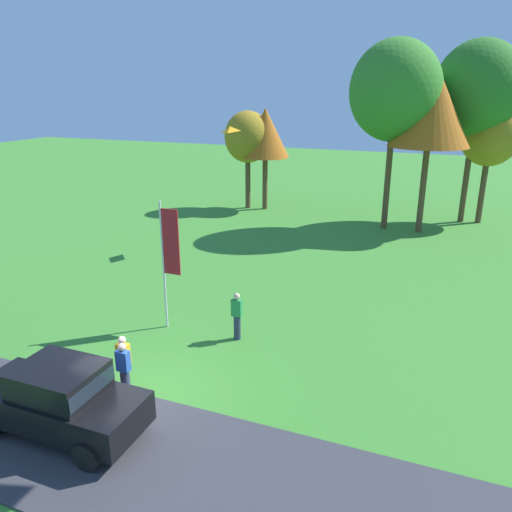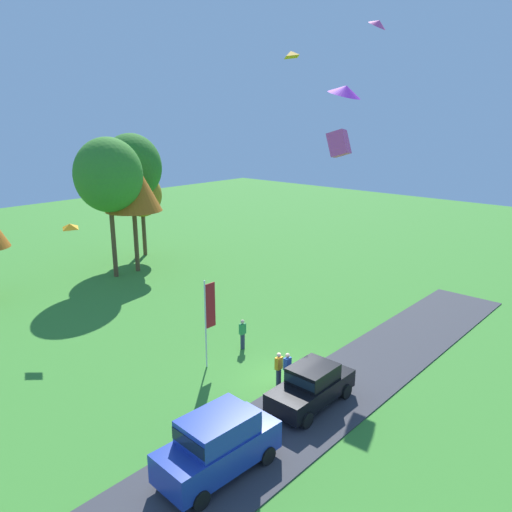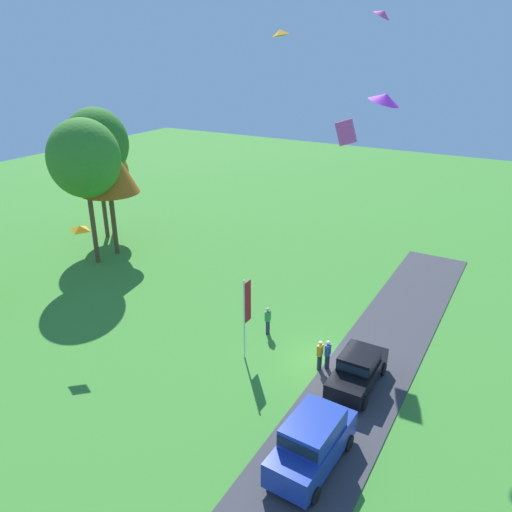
# 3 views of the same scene
# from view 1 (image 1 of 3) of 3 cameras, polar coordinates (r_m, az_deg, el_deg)

# --- Properties ---
(ground_plane) EXTENTS (120.00, 120.00, 0.00)m
(ground_plane) POSITION_cam_1_polar(r_m,az_deg,el_deg) (14.96, -13.24, -15.42)
(ground_plane) COLOR #3D842D
(pavement_strip) EXTENTS (36.00, 4.40, 0.06)m
(pavement_strip) POSITION_cam_1_polar(r_m,az_deg,el_deg) (13.63, -18.54, -19.61)
(pavement_strip) COLOR #38383D
(pavement_strip) RESTS_ON ground
(car_sedan_by_flagpole) EXTENTS (4.41, 1.96, 1.84)m
(car_sedan_by_flagpole) POSITION_cam_1_polar(r_m,az_deg,el_deg) (13.65, -21.56, -14.76)
(car_sedan_by_flagpole) COLOR black
(car_sedan_by_flagpole) RESTS_ON ground
(person_beside_suv) EXTENTS (0.36, 0.24, 1.71)m
(person_beside_suv) POSITION_cam_1_polar(r_m,az_deg,el_deg) (14.55, -14.85, -12.53)
(person_beside_suv) COLOR #2D334C
(person_beside_suv) RESTS_ON ground
(person_on_lawn) EXTENTS (0.36, 0.24, 1.71)m
(person_on_lawn) POSITION_cam_1_polar(r_m,az_deg,el_deg) (14.90, -14.84, -11.73)
(person_on_lawn) COLOR #2D334C
(person_on_lawn) RESTS_ON ground
(person_watching_sky) EXTENTS (0.36, 0.24, 1.71)m
(person_watching_sky) POSITION_cam_1_polar(r_m,az_deg,el_deg) (17.15, -2.18, -6.85)
(person_watching_sky) COLOR #2D334C
(person_watching_sky) RESTS_ON ground
(tree_right_of_center) EXTENTS (3.22, 3.22, 6.79)m
(tree_right_of_center) POSITION_cam_1_polar(r_m,az_deg,el_deg) (35.53, -0.96, 13.39)
(tree_right_of_center) COLOR brown
(tree_right_of_center) RESTS_ON ground
(tree_far_right) EXTENTS (3.31, 3.31, 6.99)m
(tree_far_right) POSITION_cam_1_polar(r_m,az_deg,el_deg) (35.21, 1.07, 13.84)
(tree_far_right) COLOR brown
(tree_far_right) RESTS_ON ground
(tree_lone_near) EXTENTS (5.19, 5.19, 10.96)m
(tree_lone_near) POSITION_cam_1_polar(r_m,az_deg,el_deg) (30.88, 15.62, 17.70)
(tree_lone_near) COLOR brown
(tree_lone_near) RESTS_ON ground
(tree_left_of_center) EXTENTS (4.55, 4.55, 9.61)m
(tree_left_of_center) POSITION_cam_1_polar(r_m,az_deg,el_deg) (30.69, 19.44, 15.89)
(tree_left_of_center) COLOR brown
(tree_left_of_center) RESTS_ON ground
(tree_far_left) EXTENTS (5.24, 5.24, 11.06)m
(tree_far_left) POSITION_cam_1_polar(r_m,az_deg,el_deg) (34.08, 24.04, 16.98)
(tree_far_left) COLOR brown
(tree_far_left) RESTS_ON ground
(tree_center_back) EXTENTS (3.59, 3.59, 7.57)m
(tree_center_back) POSITION_cam_1_polar(r_m,az_deg,el_deg) (34.46, 25.23, 12.48)
(tree_center_back) COLOR brown
(tree_center_back) RESTS_ON ground
(flag_banner) EXTENTS (0.71, 0.08, 4.65)m
(flag_banner) POSITION_cam_1_polar(r_m,az_deg,el_deg) (17.43, -9.98, 0.63)
(flag_banner) COLOR silver
(flag_banner) RESTS_ON ground
(kite_diamond_trailing_tail) EXTENTS (0.97, 1.13, 0.39)m
(kite_diamond_trailing_tail) POSITION_cam_1_polar(r_m,az_deg,el_deg) (26.03, -2.98, 14.27)
(kite_diamond_trailing_tail) COLOR orange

